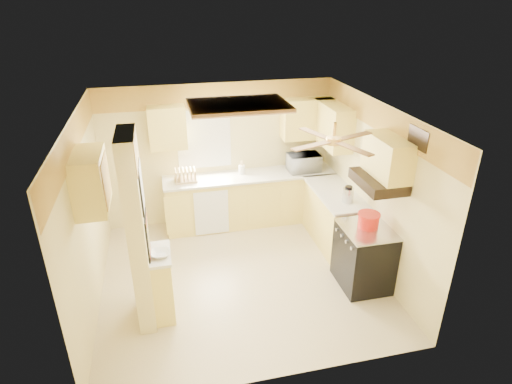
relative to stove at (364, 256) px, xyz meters
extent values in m
plane|color=beige|center=(-1.67, 0.55, -0.46)|extent=(4.00, 4.00, 0.00)
plane|color=white|center=(-1.67, 0.55, 2.04)|extent=(4.00, 4.00, 0.00)
plane|color=#E0CE89|center=(-1.67, 2.45, 0.79)|extent=(4.00, 0.00, 4.00)
plane|color=#E0CE89|center=(-1.67, -1.35, 0.79)|extent=(4.00, 0.00, 4.00)
plane|color=#E0CE89|center=(-3.67, 0.55, 0.79)|extent=(0.00, 3.80, 3.80)
plane|color=#E0CE89|center=(0.33, 0.55, 0.79)|extent=(0.00, 3.80, 3.80)
cube|color=#FEC94B|center=(-1.67, 2.43, 1.84)|extent=(4.00, 0.02, 0.40)
cube|color=#E0CE89|center=(-3.02, 0.00, 0.79)|extent=(0.20, 0.70, 2.50)
cube|color=#F1DF5E|center=(-2.80, 0.00, -0.01)|extent=(0.25, 0.55, 0.90)
cube|color=silver|center=(-2.80, 0.00, 0.46)|extent=(0.28, 0.58, 0.04)
cube|color=#F1DF5E|center=(-1.17, 2.15, -0.01)|extent=(3.00, 0.60, 0.90)
cube|color=#F1DF5E|center=(0.03, 1.15, -0.01)|extent=(0.60, 1.40, 0.90)
cube|color=silver|center=(-1.17, 2.14, 0.46)|extent=(3.04, 0.64, 0.04)
cube|color=silver|center=(0.02, 1.15, 0.46)|extent=(0.64, 1.44, 0.04)
cube|color=white|center=(-1.92, 1.84, -0.03)|extent=(0.58, 0.02, 0.80)
cube|color=white|center=(-1.92, 2.44, 1.09)|extent=(0.92, 0.02, 1.02)
cube|color=white|center=(-1.92, 2.44, 1.09)|extent=(0.80, 0.02, 0.90)
cube|color=#F1DF5E|center=(-2.52, 2.27, 1.39)|extent=(0.60, 0.35, 0.70)
cube|color=#F1DF5E|center=(-0.12, 2.27, 1.39)|extent=(0.90, 0.35, 0.70)
cube|color=#F1DF5E|center=(0.16, 1.80, 1.39)|extent=(0.35, 1.00, 0.70)
cube|color=#F1DF5E|center=(-3.49, 0.30, 1.39)|extent=(0.35, 0.75, 0.70)
cube|color=#F1DF5E|center=(0.16, 0.00, 1.49)|extent=(0.35, 0.76, 0.52)
cube|color=black|center=(0.00, 0.00, -0.01)|extent=(0.65, 0.76, 0.90)
cube|color=silver|center=(0.00, 0.00, 0.44)|extent=(0.66, 0.77, 0.02)
cylinder|color=silver|center=(-0.33, -0.25, 0.34)|extent=(0.03, 0.05, 0.05)
cylinder|color=silver|center=(-0.33, -0.08, 0.34)|extent=(0.03, 0.05, 0.05)
cylinder|color=silver|center=(-0.33, 0.08, 0.34)|extent=(0.03, 0.05, 0.05)
cylinder|color=silver|center=(-0.33, 0.25, 0.34)|extent=(0.03, 0.05, 0.05)
cube|color=black|center=(0.07, 0.00, 1.16)|extent=(0.50, 0.76, 0.14)
cube|color=black|center=(-2.91, 0.00, 1.39)|extent=(0.02, 0.42, 0.57)
cube|color=white|center=(-2.90, 0.00, 1.39)|extent=(0.01, 0.37, 0.52)
cube|color=black|center=(-2.91, 0.00, 0.74)|extent=(0.02, 0.42, 0.57)
cube|color=yellow|center=(-2.90, 0.00, 0.74)|extent=(0.01, 0.37, 0.52)
cube|color=brown|center=(-1.57, 1.05, 2.00)|extent=(1.35, 0.95, 0.06)
cube|color=white|center=(-1.57, 1.05, 1.97)|extent=(1.15, 0.75, 0.02)
cylinder|color=gold|center=(-0.67, -0.15, 1.96)|extent=(0.04, 0.04, 0.16)
cylinder|color=gold|center=(-0.67, -0.15, 1.82)|extent=(0.18, 0.18, 0.08)
cube|color=brown|center=(-0.37, -0.04, 1.82)|extent=(0.55, 0.28, 0.01)
cube|color=brown|center=(-0.78, 0.15, 1.82)|extent=(0.28, 0.55, 0.01)
cube|color=brown|center=(-0.97, -0.26, 1.82)|extent=(0.55, 0.28, 0.01)
cube|color=brown|center=(-0.56, -0.45, 1.82)|extent=(0.28, 0.55, 0.01)
cube|color=black|center=(0.31, -0.35, 1.84)|extent=(0.02, 0.40, 0.25)
imported|color=white|center=(-0.20, 2.11, 0.63)|extent=(0.56, 0.38, 0.31)
imported|color=white|center=(-2.78, -0.07, 0.51)|extent=(0.24, 0.24, 0.06)
cylinder|color=red|center=(0.03, 0.05, 0.55)|extent=(0.28, 0.28, 0.18)
cylinder|color=red|center=(0.03, 0.05, 0.65)|extent=(0.31, 0.31, 0.02)
cylinder|color=silver|center=(0.05, 0.78, 0.59)|extent=(0.17, 0.17, 0.22)
cylinder|color=black|center=(0.05, 0.78, 0.72)|extent=(0.11, 0.11, 0.03)
cube|color=tan|center=(-2.30, 2.12, 0.50)|extent=(0.38, 0.29, 0.04)
cube|color=tan|center=(-2.45, 2.12, 0.59)|extent=(0.02, 0.25, 0.21)
cube|color=tan|center=(-2.39, 2.12, 0.59)|extent=(0.02, 0.25, 0.21)
cube|color=tan|center=(-2.33, 2.12, 0.59)|extent=(0.02, 0.25, 0.21)
cube|color=tan|center=(-2.26, 2.12, 0.59)|extent=(0.02, 0.25, 0.21)
cube|color=tan|center=(-2.20, 2.12, 0.59)|extent=(0.02, 0.25, 0.21)
cube|color=tan|center=(-2.14, 2.12, 0.59)|extent=(0.02, 0.25, 0.21)
cylinder|color=white|center=(-2.39, 2.12, 0.59)|extent=(0.01, 0.21, 0.21)
cylinder|color=white|center=(-2.26, 2.12, 0.59)|extent=(0.01, 0.21, 0.21)
cylinder|color=white|center=(-1.30, 2.24, 0.55)|extent=(0.12, 0.12, 0.15)
cylinder|color=tan|center=(-1.28, 2.24, 0.60)|extent=(0.01, 0.01, 0.23)
cylinder|color=tan|center=(-1.30, 2.26, 0.60)|extent=(0.01, 0.01, 0.23)
cylinder|color=tan|center=(-1.32, 2.24, 0.60)|extent=(0.01, 0.01, 0.23)
cylinder|color=tan|center=(-1.30, 2.22, 0.60)|extent=(0.01, 0.01, 0.23)
camera|label=1|loc=(-2.64, -4.59, 3.43)|focal=30.00mm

